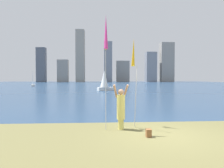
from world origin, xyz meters
The scene contains 14 objects.
ground centered at (0.00, 50.95, -0.06)m, with size 120.00×138.00×0.12m.
person centered at (-1.56, 1.01, 0.92)m, with size 0.68×0.51×1.87m.
kite_flag_left centered at (-2.19, 0.66, 3.83)m, with size 0.16×0.78×4.63m.
kite_flag_right centered at (-0.93, 1.65, 3.18)m, with size 0.16×1.06×3.86m.
bag centered at (-0.68, -0.18, 0.14)m, with size 0.18×0.22×0.29m.
sailboat_0 centered at (-1.61, 27.26, 1.68)m, with size 2.87×1.98×4.29m.
sailboat_4 centered at (-19.62, 46.20, 0.29)m, with size 1.49×2.89×3.65m.
skyline_tower_0 centered at (-33.06, 102.05, 9.04)m, with size 4.62×3.81×18.07m.
skyline_tower_1 centered at (-21.85, 102.06, 5.89)m, with size 5.62×3.63×11.78m.
skyline_tower_2 centered at (-12.81, 103.84, 13.86)m, with size 4.52×6.83×27.72m.
skyline_tower_3 centered at (2.06, 103.59, 10.77)m, with size 4.24×7.13×21.53m.
skyline_tower_4 centered at (10.46, 106.71, 5.85)m, with size 7.25×4.18×11.70m.
skyline_tower_5 centered at (25.67, 103.70, 8.14)m, with size 5.62×5.86×16.29m.
skyline_tower_6 centered at (34.94, 104.96, 10.87)m, with size 7.19×5.77×21.75m.
Camera 1 is at (-2.44, -7.40, 2.13)m, focal length 32.75 mm.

